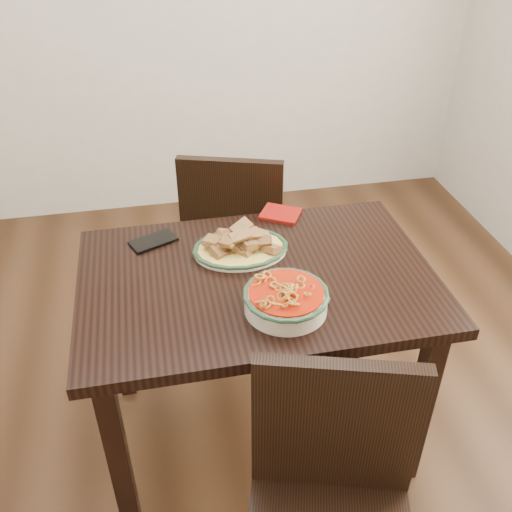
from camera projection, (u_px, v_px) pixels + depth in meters
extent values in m
plane|color=#321E10|center=(227.00, 409.00, 2.32)|extent=(3.50, 3.50, 0.00)
cube|color=black|center=(257.00, 280.00, 1.82)|extent=(1.13, 0.75, 0.04)
cube|color=black|center=(119.00, 458.00, 1.72)|extent=(0.06, 0.06, 0.71)
cube|color=black|center=(420.00, 407.00, 1.88)|extent=(0.06, 0.06, 0.71)
cube|color=black|center=(118.00, 326.00, 2.20)|extent=(0.06, 0.06, 0.71)
cube|color=black|center=(358.00, 295.00, 2.36)|extent=(0.06, 0.06, 0.71)
cube|color=black|center=(238.00, 234.00, 2.60)|extent=(0.53, 0.53, 0.04)
cube|color=black|center=(277.00, 256.00, 2.85)|extent=(0.04, 0.04, 0.41)
cube|color=black|center=(211.00, 251.00, 2.89)|extent=(0.04, 0.04, 0.41)
cube|color=black|center=(271.00, 298.00, 2.58)|extent=(0.04, 0.04, 0.41)
cube|color=black|center=(197.00, 293.00, 2.61)|extent=(0.04, 0.04, 0.41)
cube|color=black|center=(231.00, 209.00, 2.31)|extent=(0.41, 0.17, 0.44)
cube|color=black|center=(335.00, 426.00, 1.43)|extent=(0.41, 0.16, 0.44)
ellipsoid|color=#F0E8CA|center=(241.00, 250.00, 1.92)|extent=(0.31, 0.24, 0.02)
ellipsoid|color=#DEC04D|center=(241.00, 248.00, 1.91)|extent=(0.30, 0.23, 0.01)
torus|color=#18361E|center=(241.00, 248.00, 1.91)|extent=(0.24, 0.24, 0.01)
cylinder|color=beige|center=(286.00, 301.00, 1.66)|extent=(0.24, 0.24, 0.06)
torus|color=#1B3C26|center=(286.00, 294.00, 1.64)|extent=(0.25, 0.25, 0.02)
cylinder|color=#AA1C07|center=(286.00, 293.00, 1.64)|extent=(0.22, 0.22, 0.01)
cube|color=black|center=(153.00, 241.00, 1.96)|extent=(0.18, 0.14, 0.01)
cube|color=#95100A|center=(280.00, 214.00, 2.11)|extent=(0.18, 0.17, 0.01)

